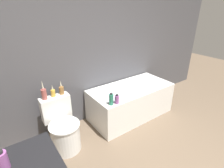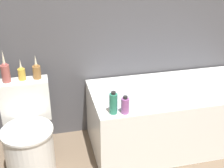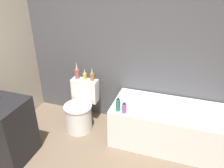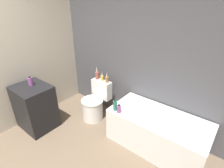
% 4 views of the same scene
% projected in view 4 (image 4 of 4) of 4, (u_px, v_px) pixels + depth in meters
% --- Properties ---
extents(wall_back_tiled, '(6.40, 0.06, 2.60)m').
position_uv_depth(wall_back_tiled, '(132.00, 54.00, 3.02)').
color(wall_back_tiled, '#4C4C51').
rests_on(wall_back_tiled, ground_plane).
extents(wall_left_painted, '(0.06, 6.40, 2.60)m').
position_uv_depth(wall_left_painted, '(4.00, 58.00, 2.85)').
color(wall_left_painted, beige).
rests_on(wall_left_painted, ground_plane).
extents(bathtub, '(1.49, 0.72, 0.58)m').
position_uv_depth(bathtub, '(157.00, 131.00, 2.75)').
color(bathtub, white).
rests_on(bathtub, ground).
extents(toilet, '(0.42, 0.57, 0.72)m').
position_uv_depth(toilet, '(95.00, 104.00, 3.44)').
color(toilet, white).
rests_on(toilet, ground).
extents(vanity_counter, '(0.64, 0.53, 0.82)m').
position_uv_depth(vanity_counter, '(35.00, 107.00, 3.14)').
color(vanity_counter, black).
rests_on(vanity_counter, ground).
extents(soap_bottle_glass, '(0.08, 0.08, 0.16)m').
position_uv_depth(soap_bottle_glass, '(30.00, 81.00, 2.98)').
color(soap_bottle_glass, '#8C4C8C').
rests_on(soap_bottle_glass, vanity_counter).
extents(vase_gold, '(0.07, 0.07, 0.28)m').
position_uv_depth(vase_gold, '(97.00, 75.00, 3.43)').
color(vase_gold, '#994C47').
rests_on(vase_gold, toilet).
extents(vase_silver, '(0.06, 0.06, 0.18)m').
position_uv_depth(vase_silver, '(102.00, 78.00, 3.38)').
color(vase_silver, gold).
rests_on(vase_silver, toilet).
extents(vase_bronze, '(0.07, 0.07, 0.21)m').
position_uv_depth(vase_bronze, '(107.00, 79.00, 3.31)').
color(vase_bronze, olive).
rests_on(vase_bronze, toilet).
extents(shampoo_bottle_tall, '(0.06, 0.06, 0.19)m').
position_uv_depth(shampoo_bottle_tall, '(115.00, 105.00, 2.74)').
color(shampoo_bottle_tall, '#267259').
rests_on(shampoo_bottle_tall, bathtub).
extents(shampoo_bottle_short, '(0.06, 0.06, 0.15)m').
position_uv_depth(shampoo_bottle_short, '(119.00, 109.00, 2.69)').
color(shampoo_bottle_short, '#8C4C8C').
rests_on(shampoo_bottle_short, bathtub).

